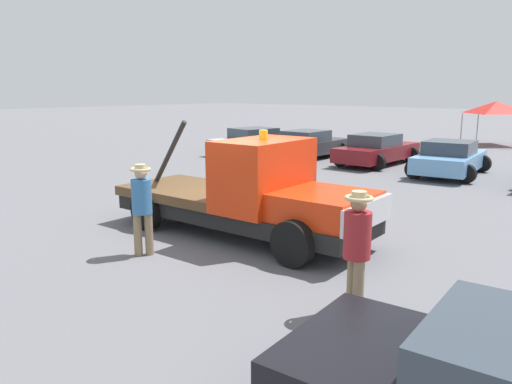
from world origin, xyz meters
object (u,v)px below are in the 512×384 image
person_at_hood (142,202)px  canopy_tent_red (497,107)px  parked_car_maroon (377,150)px  parked_car_skyblue (450,159)px  parked_car_silver (256,142)px  person_near_truck (357,243)px  tow_truck (253,196)px  parked_car_charcoal (308,145)px  traffic_cone (268,197)px

person_at_hood → canopy_tent_red: canopy_tent_red is taller
parked_car_maroon → parked_car_skyblue: bearing=-102.6°
parked_car_silver → parked_car_skyblue: same height
person_near_truck → parked_car_maroon: 15.36m
person_near_truck → person_at_hood: (-4.50, -0.42, -0.01)m
tow_truck → parked_car_charcoal: (-6.64, 11.41, -0.29)m
parked_car_charcoal → parked_car_skyblue: 6.84m
parked_car_silver → tow_truck: bearing=-129.4°
person_near_truck → parked_car_charcoal: person_near_truck is taller
person_at_hood → canopy_tent_red: 25.85m
parked_car_maroon → canopy_tent_red: 11.87m
parked_car_skyblue → traffic_cone: bearing=160.0°
parked_car_skyblue → canopy_tent_red: bearing=1.8°
parked_car_maroon → person_near_truck: bearing=-153.5°
tow_truck → person_near_truck: size_ratio=3.45×
canopy_tent_red → person_near_truck: bearing=-77.8°
tow_truck → person_at_hood: (-0.82, -2.32, 0.13)m
person_at_hood → traffic_cone: bearing=-44.3°
tow_truck → parked_car_charcoal: bearing=116.8°
person_at_hood → parked_car_charcoal: bearing=-31.5°
parked_car_maroon → tow_truck: bearing=-164.9°
parked_car_maroon → parked_car_skyblue: same height
person_at_hood → canopy_tent_red: bearing=-52.2°
person_near_truck → parked_car_charcoal: 16.84m
parked_car_charcoal → traffic_cone: (4.94, -8.86, -0.39)m
traffic_cone → person_near_truck: bearing=-39.6°
canopy_tent_red → parked_car_charcoal: bearing=-111.7°
parked_car_silver → parked_car_maroon: (6.24, 0.86, -0.00)m
tow_truck → parked_car_silver: (-9.50, 10.95, -0.29)m
person_near_truck → parked_car_maroon: size_ratio=0.39×
person_at_hood → parked_car_silver: (-8.67, 13.27, -0.42)m
parked_car_charcoal → parked_car_maroon: (3.38, 0.40, 0.00)m
person_near_truck → parked_car_maroon: person_near_truck is taller
tow_truck → parked_car_skyblue: tow_truck is taller
person_at_hood → parked_car_skyblue: person_at_hood is taller
parked_car_charcoal → canopy_tent_red: 13.09m
canopy_tent_red → parked_car_silver: bearing=-121.4°
tow_truck → parked_car_silver: bearing=127.5°
parked_car_charcoal → traffic_cone: parked_car_charcoal is taller
parked_car_silver → canopy_tent_red: size_ratio=1.76×
person_at_hood → parked_car_skyblue: 13.42m
person_at_hood → parked_car_charcoal: size_ratio=0.38×
person_near_truck → parked_car_skyblue: (-3.48, 12.95, -0.43)m
tow_truck → parked_car_maroon: (-3.26, 11.81, -0.29)m
tow_truck → parked_car_charcoal: tow_truck is taller
parked_car_maroon → parked_car_skyblue: 3.54m
person_at_hood → parked_car_silver: person_at_hood is taller
canopy_tent_red → traffic_cone: 21.02m
parked_car_maroon → traffic_cone: bearing=-170.8°
parked_car_skyblue → person_near_truck: bearing=-172.4°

